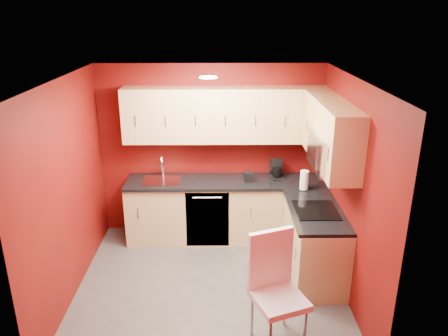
{
  "coord_description": "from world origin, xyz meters",
  "views": [
    {
      "loc": [
        0.13,
        -4.54,
        3.19
      ],
      "look_at": [
        0.18,
        0.55,
        1.33
      ],
      "focal_mm": 35.0,
      "sensor_mm": 36.0,
      "label": 1
    }
  ],
  "objects_px": {
    "napkin_holder": "(249,177)",
    "paper_towel": "(304,180)",
    "microwave": "(331,151)",
    "sink": "(162,178)",
    "dining_chair": "(279,294)",
    "coffee_maker": "(277,169)"
  },
  "relations": [
    {
      "from": "napkin_holder",
      "to": "paper_towel",
      "type": "xyz_separation_m",
      "value": [
        0.72,
        -0.31,
        0.07
      ]
    },
    {
      "from": "paper_towel",
      "to": "dining_chair",
      "type": "height_order",
      "value": "paper_towel"
    },
    {
      "from": "dining_chair",
      "to": "microwave",
      "type": "bearing_deg",
      "value": 38.75
    },
    {
      "from": "napkin_holder",
      "to": "dining_chair",
      "type": "height_order",
      "value": "dining_chair"
    },
    {
      "from": "sink",
      "to": "napkin_holder",
      "type": "bearing_deg",
      "value": -1.87
    },
    {
      "from": "microwave",
      "to": "napkin_holder",
      "type": "height_order",
      "value": "microwave"
    },
    {
      "from": "paper_towel",
      "to": "coffee_maker",
      "type": "bearing_deg",
      "value": 126.49
    },
    {
      "from": "microwave",
      "to": "sink",
      "type": "height_order",
      "value": "microwave"
    },
    {
      "from": "coffee_maker",
      "to": "paper_towel",
      "type": "relative_size",
      "value": 1.04
    },
    {
      "from": "microwave",
      "to": "sink",
      "type": "distance_m",
      "value": 2.43
    },
    {
      "from": "sink",
      "to": "napkin_holder",
      "type": "distance_m",
      "value": 1.24
    },
    {
      "from": "dining_chair",
      "to": "sink",
      "type": "bearing_deg",
      "value": 101.88
    },
    {
      "from": "microwave",
      "to": "paper_towel",
      "type": "relative_size",
      "value": 2.87
    },
    {
      "from": "microwave",
      "to": "dining_chair",
      "type": "height_order",
      "value": "microwave"
    },
    {
      "from": "microwave",
      "to": "paper_towel",
      "type": "xyz_separation_m",
      "value": [
        -0.14,
        0.65,
        -0.62
      ]
    },
    {
      "from": "napkin_holder",
      "to": "dining_chair",
      "type": "relative_size",
      "value": 0.11
    },
    {
      "from": "microwave",
      "to": "dining_chair",
      "type": "distance_m",
      "value": 1.74
    },
    {
      "from": "sink",
      "to": "paper_towel",
      "type": "relative_size",
      "value": 1.96
    },
    {
      "from": "microwave",
      "to": "dining_chair",
      "type": "bearing_deg",
      "value": -120.46
    },
    {
      "from": "coffee_maker",
      "to": "napkin_holder",
      "type": "height_order",
      "value": "coffee_maker"
    },
    {
      "from": "dining_chair",
      "to": "coffee_maker",
      "type": "bearing_deg",
      "value": 63.05
    },
    {
      "from": "microwave",
      "to": "sink",
      "type": "bearing_deg",
      "value": 154.4
    }
  ]
}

